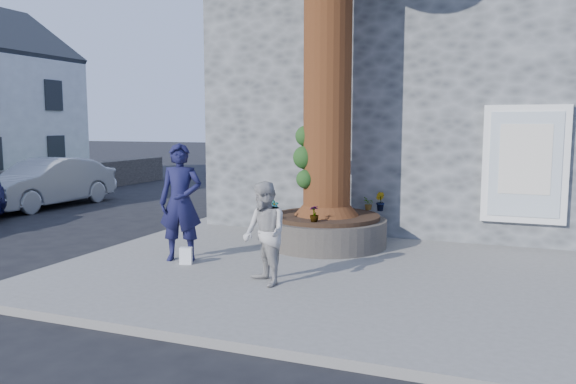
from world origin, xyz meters
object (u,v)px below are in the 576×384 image
(woman, at_px, (265,234))
(car_silver, at_px, (47,183))
(planter, at_px, (326,230))
(man, at_px, (181,202))

(woman, relative_size, car_silver, 0.34)
(planter, distance_m, car_silver, 9.85)
(planter, xyz_separation_m, woman, (-0.04, -2.88, 0.46))
(car_silver, bearing_deg, man, -30.31)
(man, relative_size, car_silver, 0.46)
(planter, bearing_deg, car_silver, 164.58)
(planter, relative_size, man, 1.15)
(planter, xyz_separation_m, car_silver, (-9.49, 2.62, 0.31))
(man, height_order, car_silver, man)
(woman, bearing_deg, man, -162.72)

